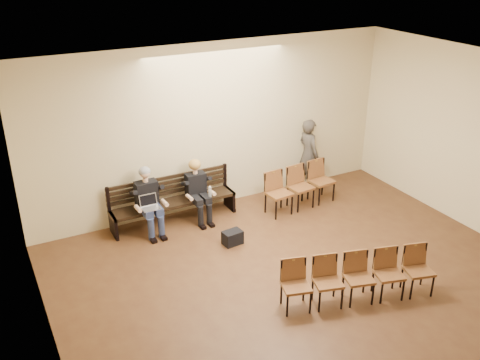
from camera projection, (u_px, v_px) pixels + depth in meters
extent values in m
plane|color=brown|center=(367.00, 340.00, 7.73)|extent=(10.00, 10.00, 0.00)
cube|color=beige|center=(216.00, 127.00, 11.04)|extent=(8.00, 0.02, 3.50)
cube|color=beige|center=(69.00, 330.00, 5.31)|extent=(0.02, 10.00, 3.50)
cube|color=white|center=(396.00, 106.00, 6.28)|extent=(8.00, 10.00, 0.02)
cube|color=black|center=(174.00, 211.00, 10.90)|extent=(2.60, 0.90, 0.45)
cube|color=silver|center=(151.00, 209.00, 10.22)|extent=(0.37, 0.30, 0.25)
cylinder|color=silver|center=(210.00, 197.00, 10.74)|extent=(0.08, 0.08, 0.23)
cube|color=black|center=(233.00, 238.00, 10.12)|extent=(0.39, 0.28, 0.27)
imported|color=#3A352F|center=(309.00, 149.00, 12.09)|extent=(0.52, 0.73, 1.91)
cube|color=brown|center=(301.00, 187.00, 11.40)|extent=(1.67, 0.64, 0.91)
cube|color=brown|center=(359.00, 279.00, 8.43)|extent=(2.51, 1.10, 0.81)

